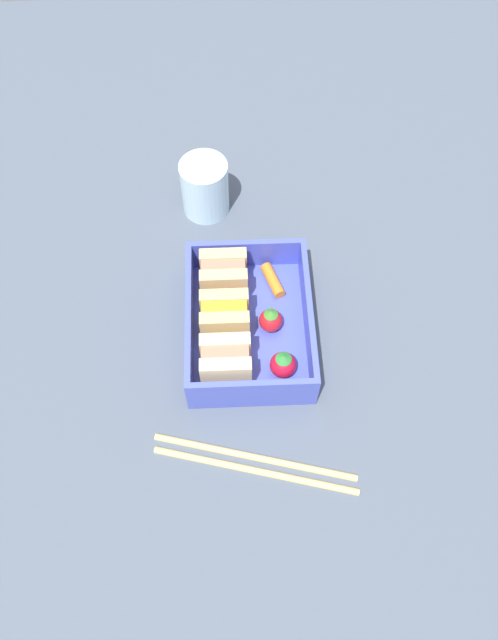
# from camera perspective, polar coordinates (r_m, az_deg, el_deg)

# --- Properties ---
(ground_plane) EXTENTS (1.20, 1.20, 0.02)m
(ground_plane) POSITION_cam_1_polar(r_m,az_deg,el_deg) (0.68, 0.00, -1.55)
(ground_plane) COLOR #485260
(bento_tray) EXTENTS (0.17, 0.13, 0.01)m
(bento_tray) POSITION_cam_1_polar(r_m,az_deg,el_deg) (0.67, 0.00, -0.90)
(bento_tray) COLOR #4654C4
(bento_tray) RESTS_ON ground_plane
(bento_rim) EXTENTS (0.17, 0.13, 0.04)m
(bento_rim) POSITION_cam_1_polar(r_m,az_deg,el_deg) (0.64, 0.00, 0.20)
(bento_rim) COLOR #4654C4
(bento_rim) RESTS_ON bento_tray
(sandwich_left) EXTENTS (0.04, 0.05, 0.05)m
(sandwich_left) POSITION_cam_1_polar(r_m,az_deg,el_deg) (0.62, -2.14, -3.82)
(sandwich_left) COLOR beige
(sandwich_left) RESTS_ON bento_tray
(sandwich_center_left) EXTENTS (0.04, 0.05, 0.05)m
(sandwich_center_left) POSITION_cam_1_polar(r_m,az_deg,el_deg) (0.64, -2.23, 0.27)
(sandwich_center_left) COLOR tan
(sandwich_center_left) RESTS_ON bento_tray
(sandwich_center) EXTENTS (0.04, 0.05, 0.05)m
(sandwich_center) POSITION_cam_1_polar(r_m,az_deg,el_deg) (0.67, -2.32, 4.05)
(sandwich_center) COLOR tan
(sandwich_center) RESTS_ON bento_tray
(strawberry_left) EXTENTS (0.03, 0.03, 0.03)m
(strawberry_left) POSITION_cam_1_polar(r_m,az_deg,el_deg) (0.63, 3.13, -4.08)
(strawberry_left) COLOR red
(strawberry_left) RESTS_ON bento_tray
(strawberry_far_left) EXTENTS (0.02, 0.02, 0.03)m
(strawberry_far_left) POSITION_cam_1_polar(r_m,az_deg,el_deg) (0.65, 2.00, 0.04)
(strawberry_far_left) COLOR red
(strawberry_far_left) RESTS_ON bento_tray
(carrot_stick_far_left) EXTENTS (0.04, 0.03, 0.01)m
(carrot_stick_far_left) POSITION_cam_1_polar(r_m,az_deg,el_deg) (0.69, 2.19, 3.65)
(carrot_stick_far_left) COLOR orange
(carrot_stick_far_left) RESTS_ON bento_tray
(chopstick_pair) EXTENTS (0.07, 0.20, 0.01)m
(chopstick_pair) POSITION_cam_1_polar(r_m,az_deg,el_deg) (0.61, 0.63, -12.92)
(chopstick_pair) COLOR tan
(chopstick_pair) RESTS_ON ground_plane
(drinking_glass) EXTENTS (0.06, 0.06, 0.07)m
(drinking_glass) POSITION_cam_1_polar(r_m,az_deg,el_deg) (0.75, -4.06, 11.99)
(drinking_glass) COLOR silver
(drinking_glass) RESTS_ON ground_plane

